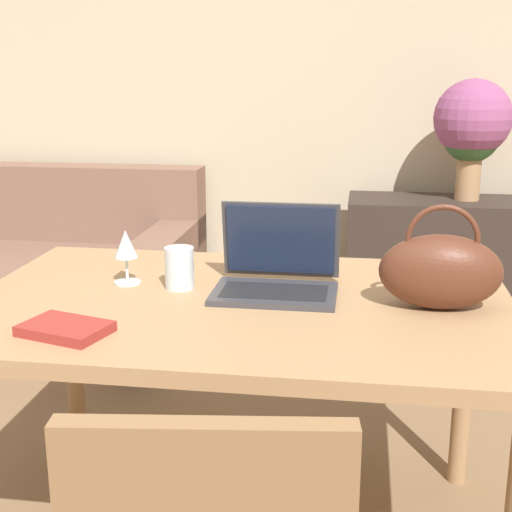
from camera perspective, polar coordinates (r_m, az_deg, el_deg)
wall_back at (r=3.84m, az=2.37°, el=15.22°), size 10.00×0.06×2.70m
dining_table at (r=1.90m, az=-1.32°, el=-5.70°), size 1.43×0.94×0.73m
couch at (r=3.83m, az=-17.51°, el=-1.68°), size 1.66×0.93×0.82m
sideboard at (r=3.65m, az=16.15°, el=-1.16°), size 1.13×0.40×0.71m
laptop at (r=1.94m, az=1.73°, el=-0.94°), size 0.33×0.27×0.23m
drinking_glass at (r=1.97m, az=-6.14°, el=-0.95°), size 0.08×0.08×0.12m
wine_glass at (r=2.02m, az=-10.37°, el=0.66°), size 0.07×0.07×0.15m
handbag at (r=1.84m, az=14.54°, el=-1.12°), size 0.31×0.15×0.27m
flower_vase at (r=3.54m, az=16.91°, el=9.99°), size 0.36×0.36×0.57m
book at (r=1.70m, az=-15.01°, el=-5.64°), size 0.22×0.18×0.02m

